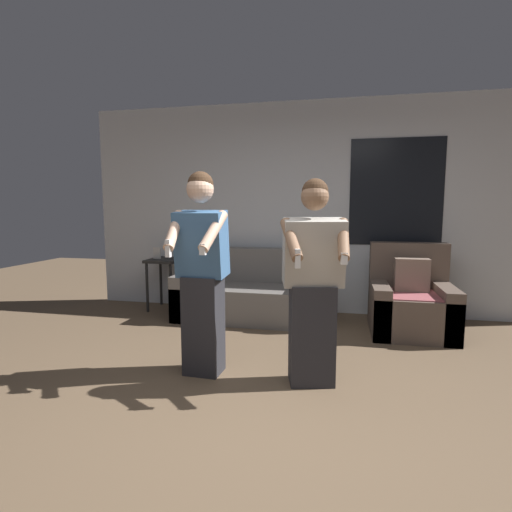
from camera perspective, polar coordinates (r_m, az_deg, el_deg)
name	(u,v)px	position (r m, az deg, el deg)	size (l,w,h in m)	color
ground_plane	(265,422)	(2.77, 1.32, -22.63)	(14.00, 14.00, 0.00)	brown
wall_back	(308,208)	(5.23, 7.47, 6.77)	(5.83, 0.07, 2.70)	silver
couch	(251,294)	(5.00, -0.75, -5.48)	(1.77, 0.87, 0.84)	slate
armchair	(410,303)	(4.73, 21.20, -6.31)	(0.85, 0.86, 0.97)	brown
side_table	(165,268)	(5.49, -12.88, -1.64)	(0.41, 0.49, 0.83)	black
person_left	(202,273)	(3.25, -7.74, -2.41)	(0.46, 0.49, 1.65)	#28282D
person_right	(313,284)	(3.07, 8.14, -4.04)	(0.52, 0.56, 1.58)	#28282D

